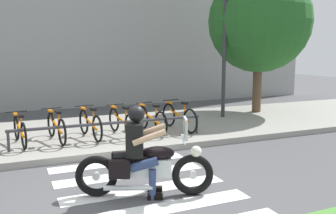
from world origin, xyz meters
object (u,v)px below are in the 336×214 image
Objects in this scene: bicycle_1 at (56,127)px; street_lamp at (224,40)px; bicycle_3 at (122,122)px; rider at (140,144)px; bicycle_5 at (179,117)px; bike_rack at (112,124)px; bicycle_2 at (90,124)px; motorcycle at (145,167)px; bicycle_4 at (151,119)px; tree_near_rack at (259,22)px; bicycle_0 at (20,130)px.

bicycle_1 is 5.87m from street_lamp.
bicycle_3 is 0.39× the size of street_lamp.
street_lamp is (4.48, 4.78, 1.76)m from rider.
bike_rack is (-2.00, -0.55, 0.06)m from bicycle_5.
bicycle_3 is at bearing 54.22° from bike_rack.
bicycle_1 is 1.01× the size of bicycle_2.
motorcycle is 0.49× the size of street_lamp.
motorcycle is 3.59m from bicycle_2.
bicycle_5 is at bearing 0.00° from bicycle_2.
street_lamp is at bearing 22.55° from bicycle_4.
tree_near_rack is at bearing 13.12° from bicycle_1.
street_lamp is at bearing 15.06° from bicycle_2.
tree_near_rack is at bearing 11.81° from bicycle_0.
bicycle_5 reaches higher than bicycle_2.
bicycle_2 is 0.80m from bicycle_3.
bicycle_0 is at bearing -168.76° from street_lamp.
bicycle_5 is 0.35× the size of tree_near_rack.
rider is at bearing -76.42° from bicycle_1.
bicycle_5 reaches higher than bicycle_3.
bicycle_0 is 6.61m from street_lamp.
tree_near_rack reaches higher than bicycle_2.
bicycle_3 is at bearing 78.25° from rider.
bicycle_1 is at bearing 180.00° from bicycle_4.
street_lamp is (4.41, 4.81, 2.13)m from motorcycle.
motorcycle reaches higher than bicycle_4.
motorcycle is 1.26× the size of bicycle_3.
bike_rack is at bearing 84.91° from motorcycle.
rider is 3.57m from bicycle_2.
bicycle_5 reaches higher than bicycle_4.
bicycle_1 is 2.40m from bicycle_4.
bike_rack is (-1.20, -0.55, 0.07)m from bicycle_4.
bicycle_3 is 0.80m from bicycle_4.
bicycle_3 is (0.67, 3.59, 0.03)m from motorcycle.
street_lamp reaches higher than bicycle_5.
bicycle_3 is at bearing -161.92° from street_lamp.
bike_rack is (1.20, -0.55, 0.07)m from bicycle_1.
bicycle_4 is (0.80, -0.00, 0.00)m from bicycle_3.
bicycle_2 is (0.80, -0.00, 0.01)m from bicycle_1.
bicycle_3 reaches higher than bicycle_0.
bicycle_3 is (0.74, 3.56, -0.34)m from rider.
motorcycle is at bearing -122.31° from bicycle_5.
bicycle_2 is at bearing -0.03° from bicycle_1.
bicycle_3 is 1.00× the size of bicycle_4.
bicycle_5 is (2.27, 3.59, 0.04)m from motorcycle.
bike_rack is at bearing 83.53° from rider.
bicycle_2 is at bearing -164.94° from street_lamp.
rider is at bearing -139.65° from tree_near_rack.
rider is 0.87× the size of bicycle_1.
bicycle_0 is 0.80m from bicycle_1.
street_lamp is (2.14, 1.22, 2.09)m from bicycle_5.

